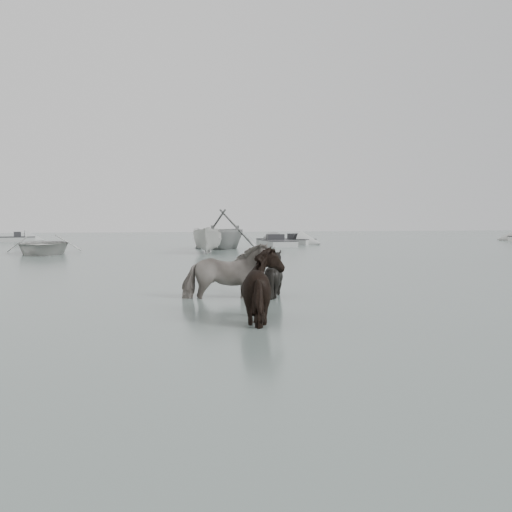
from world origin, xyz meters
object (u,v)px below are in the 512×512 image
pony_pinto (226,262)px  pony_black (275,267)px  pony_dark (270,274)px  rowboat_lead (42,243)px

pony_pinto → pony_black: 1.24m
pony_dark → pony_black: pony_dark is taller
pony_dark → pony_black: bearing=-30.7°
pony_pinto → pony_dark: 3.08m
pony_black → pony_dark: bearing=136.8°
pony_dark → pony_black: size_ratio=1.23×
pony_pinto → pony_black: bearing=-72.8°
pony_pinto → pony_black: (1.20, 0.26, -0.16)m
pony_pinto → rowboat_lead: bearing=20.0°
rowboat_lead → pony_pinto: bearing=-75.3°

